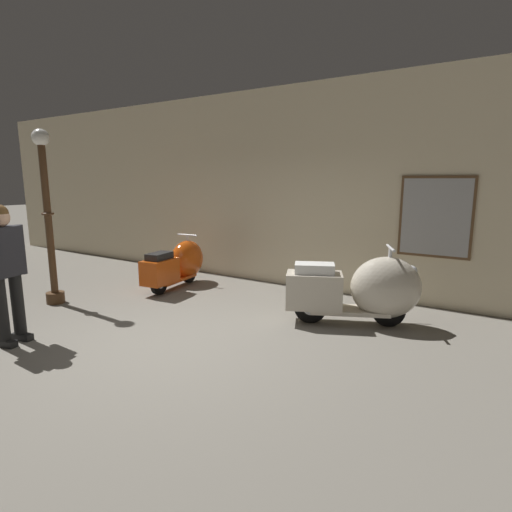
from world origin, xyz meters
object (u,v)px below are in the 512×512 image
Objects in this scene: scooter_1 at (363,290)px; lamppost at (48,217)px; scooter_0 at (179,263)px; visitor_0 at (5,265)px.

lamppost is at bearing 175.63° from scooter_1.
scooter_0 is 0.94× the size of visitor_0.
visitor_0 is at bearing -164.11° from scooter_1.
visitor_0 reaches higher than scooter_0.
scooter_0 is at bearing 79.78° from visitor_0.
scooter_1 is 1.09× the size of visitor_0.
scooter_0 is 3.58m from scooter_1.
scooter_0 is 0.59× the size of lamppost.
lamppost reaches higher than scooter_0.
scooter_1 is 0.68× the size of lamppost.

